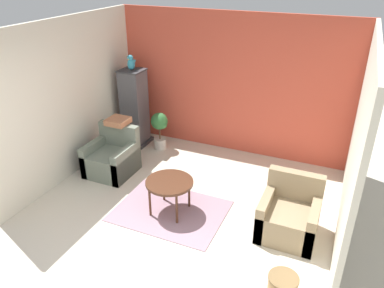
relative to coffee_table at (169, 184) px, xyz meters
The scene contains 13 objects.
ground_plane 1.37m from the coffee_table, 84.31° to the right, with size 20.00×20.00×0.00m, color beige.
wall_back_accent 2.50m from the coffee_table, 86.91° to the left, with size 4.51×0.06×2.62m.
wall_left 2.32m from the coffee_table, 165.97° to the left, with size 0.06×3.59×2.62m.
wall_right 2.55m from the coffee_table, 12.57° to the left, with size 0.06×3.59×2.62m.
area_rug 0.47m from the coffee_table, 90.00° to the right, with size 1.61×1.22×0.01m.
coffee_table is the anchor object (origin of this frame).
armchair_left 1.59m from the coffee_table, 156.51° to the left, with size 0.76×0.76×0.82m.
armchair_right 1.73m from the coffee_table, ahead, with size 0.76×0.76×0.82m.
birdcage 2.50m from the coffee_table, 132.78° to the left, with size 0.52×0.52×1.52m.
parrot 2.75m from the coffee_table, 132.74° to the left, with size 0.13×0.24×0.29m.
potted_plant 2.11m from the coffee_table, 122.14° to the left, with size 0.36×0.33×0.75m.
wicker_basket 2.09m from the coffee_table, 25.89° to the right, with size 0.34×0.34×0.28m.
throw_pillow 1.75m from the coffee_table, 148.00° to the left, with size 0.36×0.36×0.10m.
Camera 1 is at (2.01, -2.79, 3.42)m, focal length 35.00 mm.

